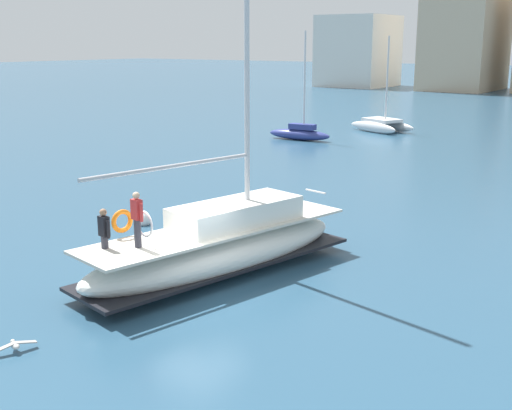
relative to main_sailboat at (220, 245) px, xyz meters
name	(u,v)px	position (x,y,z in m)	size (l,w,h in m)	color
ground_plane	(195,291)	(0.32, -1.62, -0.91)	(400.00, 400.00, 0.00)	#284C66
main_sailboat	(220,245)	(0.00, 0.00, 0.00)	(4.32, 9.89, 13.22)	white
moored_sloop_near	(300,133)	(-13.17, 26.15, -0.36)	(4.95, 1.49, 7.78)	navy
moored_sloop_far	(382,124)	(-10.28, 34.01, -0.32)	(5.64, 4.18, 7.46)	silver
seagull	(15,345)	(-0.55, -7.02, -0.74)	(0.51, 0.97, 0.17)	silver
mooring_buoy	(143,220)	(-6.03, 2.71, -0.73)	(0.61, 0.61, 0.91)	silver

